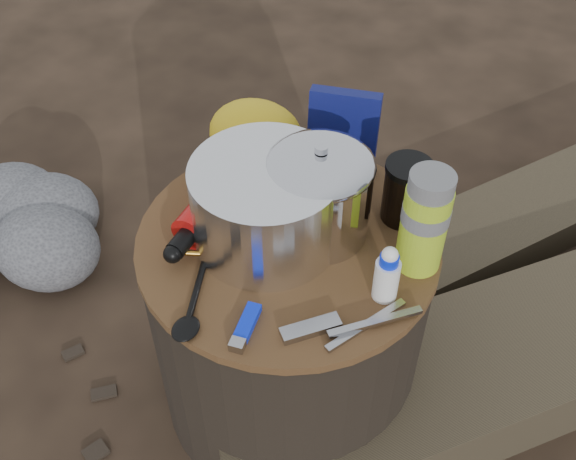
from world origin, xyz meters
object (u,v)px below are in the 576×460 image
at_px(camping_pot, 319,192).
at_px(thermos, 424,222).
at_px(travel_mug, 406,192).
at_px(stump, 288,323).
at_px(fuel_bottle, 218,198).

distance_m(camping_pot, thermos, 0.17).
bearing_deg(travel_mug, stump, -140.96).
height_order(camping_pot, thermos, thermos).
distance_m(fuel_bottle, thermos, 0.35).
relative_size(fuel_bottle, thermos, 1.42).
bearing_deg(travel_mug, camping_pot, -144.45).
height_order(camping_pot, fuel_bottle, camping_pot).
bearing_deg(thermos, camping_pot, 177.99).
distance_m(camping_pot, travel_mug, 0.15).
relative_size(stump, travel_mug, 4.46).
bearing_deg(thermos, fuel_bottle, -176.29).
bearing_deg(camping_pot, thermos, -2.01).
xyz_separation_m(fuel_bottle, travel_mug, (0.29, 0.11, 0.02)).
xyz_separation_m(stump, travel_mug, (0.16, 0.13, 0.29)).
height_order(stump, fuel_bottle, fuel_bottle).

